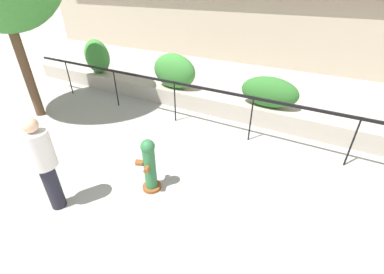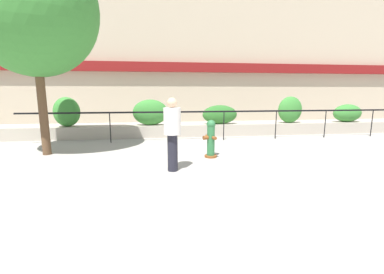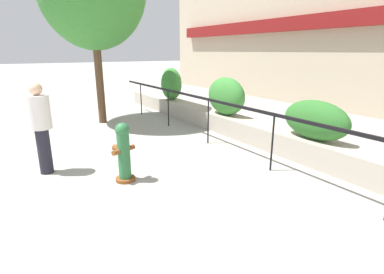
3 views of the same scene
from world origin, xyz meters
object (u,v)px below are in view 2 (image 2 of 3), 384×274
fire_hydrant (211,138)px  street_tree (33,9)px  hedge_bush_3 (290,110)px  hedge_bush_4 (347,113)px  hedge_bush_2 (220,115)px  hedge_bush_0 (67,112)px  hedge_bush_1 (150,112)px  pedestrian (172,130)px

fire_hydrant → street_tree: 6.06m
hedge_bush_3 → hedge_bush_4: size_ratio=0.86×
hedge_bush_2 → hedge_bush_3: size_ratio=1.29×
hedge_bush_2 → hedge_bush_0: bearing=180.0°
hedge_bush_1 → pedestrian: bearing=-82.7°
hedge_bush_3 → hedge_bush_4: hedge_bush_3 is taller
hedge_bush_2 → pedestrian: (-2.33, -4.84, 0.08)m
hedge_bush_1 → street_tree: (-3.04, -2.70, 3.07)m
hedge_bush_1 → hedge_bush_2: size_ratio=0.95×
street_tree → pedestrian: size_ratio=3.44×
street_tree → pedestrian: 5.26m
hedge_bush_1 → fire_hydrant: bearing=-64.3°
street_tree → pedestrian: (3.66, -2.14, -3.11)m
hedge_bush_0 → hedge_bush_3: same height
hedge_bush_0 → hedge_bush_1: hedge_bush_0 is taller
hedge_bush_3 → hedge_bush_4: (2.82, 0.00, -0.18)m
hedge_bush_0 → hedge_bush_3: bearing=0.0°
hedge_bush_3 → pedestrian: bearing=-138.8°
fire_hydrant → pedestrian: bearing=-135.2°
hedge_bush_1 → fire_hydrant: (1.78, -3.69, -0.48)m
hedge_bush_2 → street_tree: street_tree is taller
hedge_bush_4 → hedge_bush_3: bearing=180.0°
hedge_bush_0 → hedge_bush_4: hedge_bush_0 is taller
hedge_bush_3 → street_tree: size_ratio=0.20×
hedge_bush_1 → pedestrian: pedestrian is taller
hedge_bush_3 → hedge_bush_4: 2.83m
hedge_bush_4 → pedestrian: bearing=-149.9°
hedge_bush_1 → fire_hydrant: size_ratio=1.33×
pedestrian → hedge_bush_0: bearing=128.8°
hedge_bush_2 → fire_hydrant: 3.89m
pedestrian → fire_hydrant: bearing=44.8°
pedestrian → hedge_bush_4: bearing=30.1°
hedge_bush_0 → pedestrian: 6.22m
hedge_bush_1 → hedge_bush_4: size_ratio=1.06×
hedge_bush_4 → street_tree: (-12.01, -2.70, 3.19)m
pedestrian → street_tree: bearing=149.7°
pedestrian → hedge_bush_1: bearing=97.3°
hedge_bush_3 → hedge_bush_2: bearing=180.0°
street_tree → hedge_bush_0: bearing=95.1°
hedge_bush_2 → street_tree: (-5.98, -2.70, 3.19)m
hedge_bush_0 → fire_hydrant: hedge_bush_0 is taller
hedge_bush_2 → street_tree: bearing=-155.7°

